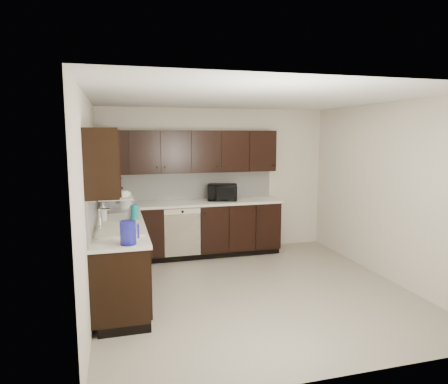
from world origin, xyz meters
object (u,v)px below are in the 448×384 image
object	(u,v)px
blue_pitcher	(128,233)
sink	(120,234)
microwave	(222,192)
storage_bin	(116,205)
toaster_oven	(118,198)

from	to	relation	value
blue_pitcher	sink	bearing A→B (deg)	92.96
sink	microwave	bearing A→B (deg)	44.95
storage_bin	blue_pitcher	world-z (taller)	blue_pitcher
toaster_oven	blue_pitcher	xyz separation A→B (m)	(0.07, -2.43, 0.02)
microwave	storage_bin	world-z (taller)	microwave
microwave	toaster_oven	bearing A→B (deg)	-165.53
storage_bin	microwave	bearing A→B (deg)	15.99
toaster_oven	storage_bin	distance (m)	0.53
storage_bin	blue_pitcher	distance (m)	1.91
sink	blue_pitcher	size ratio (longest dim) A/B	3.36
microwave	blue_pitcher	distance (m)	2.91
toaster_oven	microwave	bearing A→B (deg)	-12.19
sink	toaster_oven	xyz separation A→B (m)	(0.01, 1.74, 0.17)
storage_bin	blue_pitcher	size ratio (longest dim) A/B	1.92
microwave	blue_pitcher	world-z (taller)	microwave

